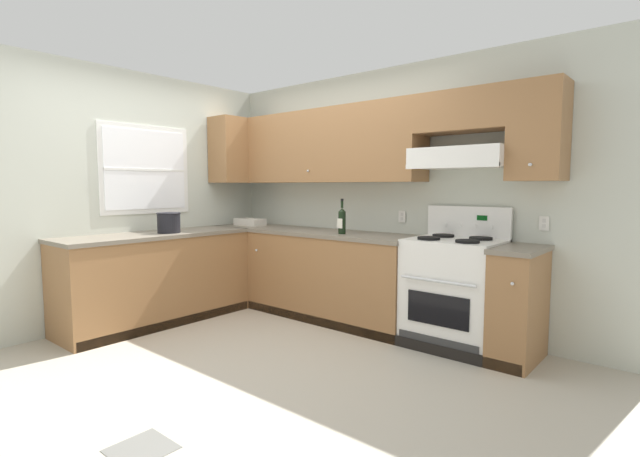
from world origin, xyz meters
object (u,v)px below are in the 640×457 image
wine_bottle (342,220)px  bowl (250,223)px  bucket (169,222)px  stove (453,292)px

wine_bottle → bowl: 1.46m
bowl → bucket: bucket is taller
stove → bucket: 2.82m
stove → bowl: size_ratio=3.25×
stove → bucket: size_ratio=5.05×
stove → wine_bottle: wine_bottle is taller
bowl → bucket: 1.13m
stove → bowl: bearing=-179.6°
bowl → stove: bearing=0.4°
stove → wine_bottle: (-1.13, -0.10, 0.57)m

